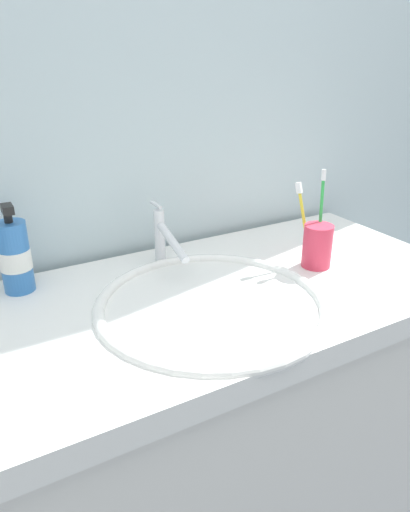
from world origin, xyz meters
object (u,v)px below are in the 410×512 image
object	(u,v)px
toothbrush_cup	(317,246)
toothbrush_yellow	(303,217)
toothbrush_green	(321,211)
soap_dispenser	(15,257)
faucet	(165,237)

from	to	relation	value
toothbrush_cup	toothbrush_yellow	bearing A→B (deg)	106.86
toothbrush_cup	toothbrush_green	bearing A→B (deg)	45.38
toothbrush_cup	soap_dispenser	size ratio (longest dim) A/B	0.53
toothbrush_yellow	soap_dispenser	bearing A→B (deg)	164.27
toothbrush_cup	soap_dispenser	xyz separation A→B (m)	(-0.60, 0.21, 0.03)
faucet	soap_dispenser	size ratio (longest dim) A/B	0.93
toothbrush_yellow	soap_dispenser	size ratio (longest dim) A/B	0.97
toothbrush_cup	toothbrush_yellow	size ratio (longest dim) A/B	0.54
toothbrush_cup	toothbrush_yellow	world-z (taller)	toothbrush_yellow
toothbrush_green	toothbrush_cup	bearing A→B (deg)	-134.62
toothbrush_yellow	toothbrush_cup	bearing A→B (deg)	-73.14
faucet	toothbrush_yellow	distance (m)	0.31
toothbrush_green	soap_dispenser	xyz separation A→B (m)	(-0.62, 0.18, -0.05)
soap_dispenser	faucet	bearing A→B (deg)	-6.01
toothbrush_cup	soap_dispenser	world-z (taller)	soap_dispenser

